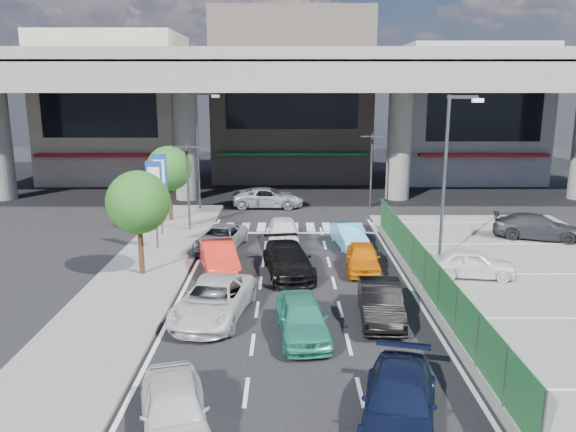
{
  "coord_description": "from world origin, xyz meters",
  "views": [
    {
      "loc": [
        -0.46,
        -20.19,
        8.34
      ],
      "look_at": [
        -0.4,
        5.73,
        2.38
      ],
      "focal_mm": 35.0,
      "sensor_mm": 36.0,
      "label": 1
    }
  ],
  "objects_px": {
    "crossing_wagon_silver": "(268,198)",
    "parked_sedan_white": "(472,263)",
    "signboard_near": "(155,193)",
    "taxi_orange_right": "(363,258)",
    "signboard_far": "(160,183)",
    "tree_near": "(138,203)",
    "kei_truck_front_right": "(349,235)",
    "sedan_white_mid_left": "(213,300)",
    "parked_sedan_dgrey": "(537,227)",
    "traffic_light_right": "(372,152)",
    "taxi_teal_mid": "(302,318)",
    "sedan_black_mid": "(288,260)",
    "wagon_silver_front_left": "(221,238)",
    "street_lamp_right": "(449,165)",
    "traffic_light_left": "(187,165)",
    "hatch_black_mid_right": "(381,302)",
    "traffic_cone": "(442,270)",
    "tree_far": "(169,169)",
    "sedan_white_front_mid": "(283,231)",
    "minivan_navy_back": "(399,402)",
    "street_lamp_left": "(200,141)",
    "taxi_orange_left": "(219,258)"
  },
  "relations": [
    {
      "from": "traffic_light_left",
      "to": "taxi_teal_mid",
      "type": "bearing_deg",
      "value": -66.48
    },
    {
      "from": "minivan_navy_back",
      "to": "sedan_black_mid",
      "type": "bearing_deg",
      "value": 116.95
    },
    {
      "from": "traffic_light_right",
      "to": "street_lamp_right",
      "type": "distance_m",
      "value": 13.13
    },
    {
      "from": "signboard_far",
      "to": "taxi_teal_mid",
      "type": "distance_m",
      "value": 15.61
    },
    {
      "from": "signboard_near",
      "to": "taxi_orange_right",
      "type": "bearing_deg",
      "value": -17.85
    },
    {
      "from": "street_lamp_right",
      "to": "sedan_black_mid",
      "type": "relative_size",
      "value": 1.68
    },
    {
      "from": "tree_near",
      "to": "taxi_orange_right",
      "type": "bearing_deg",
      "value": 3.9
    },
    {
      "from": "traffic_light_left",
      "to": "taxi_teal_mid",
      "type": "xyz_separation_m",
      "value": [
        6.27,
        -14.4,
        -3.25
      ]
    },
    {
      "from": "street_lamp_left",
      "to": "tree_near",
      "type": "relative_size",
      "value": 1.67
    },
    {
      "from": "signboard_near",
      "to": "traffic_cone",
      "type": "relative_size",
      "value": 7.32
    },
    {
      "from": "hatch_black_mid_right",
      "to": "sedan_white_front_mid",
      "type": "relative_size",
      "value": 1.03
    },
    {
      "from": "taxi_teal_mid",
      "to": "crossing_wagon_silver",
      "type": "relative_size",
      "value": 0.81
    },
    {
      "from": "traffic_light_right",
      "to": "minivan_navy_back",
      "type": "xyz_separation_m",
      "value": [
        -3.14,
        -26.54,
        -3.29
      ]
    },
    {
      "from": "sedan_black_mid",
      "to": "taxi_orange_right",
      "type": "relative_size",
      "value": 1.29
    },
    {
      "from": "street_lamp_right",
      "to": "signboard_far",
      "type": "xyz_separation_m",
      "value": [
        -14.77,
        4.99,
        -1.71
      ]
    },
    {
      "from": "wagon_silver_front_left",
      "to": "kei_truck_front_right",
      "type": "relative_size",
      "value": 1.18
    },
    {
      "from": "signboard_near",
      "to": "wagon_silver_front_left",
      "type": "bearing_deg",
      "value": 4.59
    },
    {
      "from": "parked_sedan_white",
      "to": "parked_sedan_dgrey",
      "type": "xyz_separation_m",
      "value": [
        5.77,
        6.49,
        0.04
      ]
    },
    {
      "from": "sedan_white_mid_left",
      "to": "sedan_black_mid",
      "type": "height_order",
      "value": "same"
    },
    {
      "from": "street_lamp_left",
      "to": "taxi_teal_mid",
      "type": "bearing_deg",
      "value": -72.6
    },
    {
      "from": "street_lamp_right",
      "to": "parked_sedan_white",
      "type": "height_order",
      "value": "street_lamp_right"
    },
    {
      "from": "taxi_orange_right",
      "to": "traffic_cone",
      "type": "distance_m",
      "value": 3.56
    },
    {
      "from": "sedan_white_mid_left",
      "to": "parked_sedan_dgrey",
      "type": "distance_m",
      "value": 19.95
    },
    {
      "from": "traffic_light_right",
      "to": "crossing_wagon_silver",
      "type": "bearing_deg",
      "value": -178.77
    },
    {
      "from": "taxi_orange_right",
      "to": "parked_sedan_dgrey",
      "type": "height_order",
      "value": "parked_sedan_dgrey"
    },
    {
      "from": "parked_sedan_white",
      "to": "taxi_orange_right",
      "type": "bearing_deg",
      "value": 85.53
    },
    {
      "from": "signboard_near",
      "to": "taxi_orange_left",
      "type": "relative_size",
      "value": 1.12
    },
    {
      "from": "kei_truck_front_right",
      "to": "crossing_wagon_silver",
      "type": "relative_size",
      "value": 0.75
    },
    {
      "from": "signboard_far",
      "to": "tree_near",
      "type": "height_order",
      "value": "tree_near"
    },
    {
      "from": "hatch_black_mid_right",
      "to": "taxi_orange_left",
      "type": "xyz_separation_m",
      "value": [
        -6.55,
        5.48,
        0.0
      ]
    },
    {
      "from": "wagon_silver_front_left",
      "to": "sedan_white_front_mid",
      "type": "xyz_separation_m",
      "value": [
        3.27,
        1.17,
        0.08
      ]
    },
    {
      "from": "taxi_teal_mid",
      "to": "taxi_orange_right",
      "type": "distance_m",
      "value": 7.7
    },
    {
      "from": "street_lamp_right",
      "to": "signboard_near",
      "type": "relative_size",
      "value": 1.7
    },
    {
      "from": "signboard_near",
      "to": "taxi_orange_right",
      "type": "relative_size",
      "value": 1.27
    },
    {
      "from": "signboard_near",
      "to": "tree_far",
      "type": "relative_size",
      "value": 0.98
    },
    {
      "from": "traffic_cone",
      "to": "taxi_orange_left",
      "type": "bearing_deg",
      "value": 175.18
    },
    {
      "from": "minivan_navy_back",
      "to": "traffic_cone",
      "type": "relative_size",
      "value": 6.96
    },
    {
      "from": "tree_far",
      "to": "sedan_black_mid",
      "type": "relative_size",
      "value": 1.01
    },
    {
      "from": "street_lamp_right",
      "to": "minivan_navy_back",
      "type": "bearing_deg",
      "value": -109.56
    },
    {
      "from": "sedan_white_front_mid",
      "to": "traffic_cone",
      "type": "relative_size",
      "value": 6.31
    },
    {
      "from": "traffic_light_right",
      "to": "kei_truck_front_right",
      "type": "height_order",
      "value": "traffic_light_right"
    },
    {
      "from": "sedan_white_mid_left",
      "to": "wagon_silver_front_left",
      "type": "distance_m",
      "value": 9.06
    },
    {
      "from": "traffic_light_left",
      "to": "taxi_orange_right",
      "type": "bearing_deg",
      "value": -38.27
    },
    {
      "from": "crossing_wagon_silver",
      "to": "parked_sedan_white",
      "type": "relative_size",
      "value": 1.34
    },
    {
      "from": "sedan_black_mid",
      "to": "sedan_white_front_mid",
      "type": "relative_size",
      "value": 1.17
    },
    {
      "from": "signboard_near",
      "to": "hatch_black_mid_right",
      "type": "distance_m",
      "value": 13.75
    },
    {
      "from": "hatch_black_mid_right",
      "to": "taxi_orange_left",
      "type": "bearing_deg",
      "value": 143.92
    },
    {
      "from": "traffic_light_right",
      "to": "signboard_near",
      "type": "xyz_separation_m",
      "value": [
        -12.7,
        -11.01,
        -0.87
      ]
    },
    {
      "from": "traffic_light_left",
      "to": "sedan_white_mid_left",
      "type": "height_order",
      "value": "traffic_light_left"
    },
    {
      "from": "sedan_black_mid",
      "to": "parked_sedan_dgrey",
      "type": "height_order",
      "value": "parked_sedan_dgrey"
    }
  ]
}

